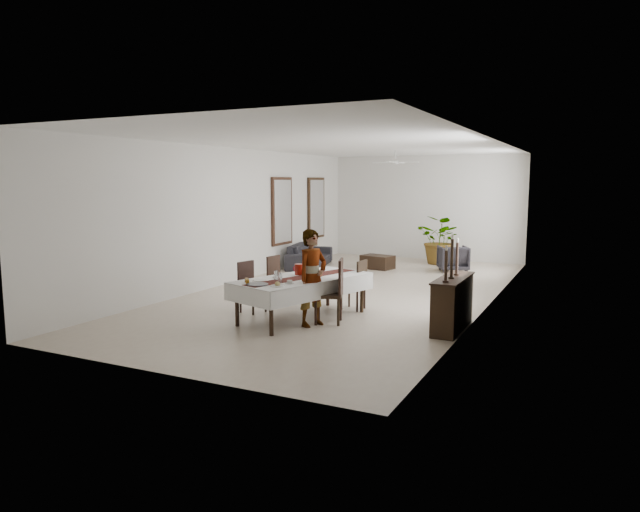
# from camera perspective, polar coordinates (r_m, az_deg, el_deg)

# --- Properties ---
(floor) EXTENTS (6.00, 12.00, 0.00)m
(floor) POSITION_cam_1_polar(r_m,az_deg,el_deg) (12.58, 2.95, -3.58)
(floor) COLOR beige
(floor) RESTS_ON ground
(ceiling) EXTENTS (6.00, 12.00, 0.02)m
(ceiling) POSITION_cam_1_polar(r_m,az_deg,el_deg) (12.38, 3.05, 11.12)
(ceiling) COLOR white
(ceiling) RESTS_ON wall_back
(wall_back) EXTENTS (6.00, 0.02, 3.20)m
(wall_back) POSITION_cam_1_polar(r_m,az_deg,el_deg) (18.04, 10.53, 4.78)
(wall_back) COLOR silver
(wall_back) RESTS_ON floor
(wall_front) EXTENTS (6.00, 0.02, 3.20)m
(wall_front) POSITION_cam_1_polar(r_m,az_deg,el_deg) (7.27, -15.91, 0.77)
(wall_front) COLOR silver
(wall_front) RESTS_ON floor
(wall_left) EXTENTS (0.02, 12.00, 3.20)m
(wall_left) POSITION_cam_1_polar(r_m,az_deg,el_deg) (13.83, -8.54, 4.03)
(wall_left) COLOR silver
(wall_left) RESTS_ON floor
(wall_right) EXTENTS (0.02, 12.00, 3.20)m
(wall_right) POSITION_cam_1_polar(r_m,az_deg,el_deg) (11.54, 16.85, 3.12)
(wall_right) COLOR silver
(wall_right) RESTS_ON floor
(dining_table_top) EXTENTS (1.64, 2.54, 0.05)m
(dining_table_top) POSITION_cam_1_polar(r_m,az_deg,el_deg) (9.99, -1.76, -2.34)
(dining_table_top) COLOR black
(dining_table_top) RESTS_ON table_leg_fl
(table_leg_fl) EXTENTS (0.09, 0.09, 0.69)m
(table_leg_fl) POSITION_cam_1_polar(r_m,az_deg,el_deg) (9.65, -8.30, -4.99)
(table_leg_fl) COLOR black
(table_leg_fl) RESTS_ON floor
(table_leg_fr) EXTENTS (0.09, 0.09, 0.69)m
(table_leg_fr) POSITION_cam_1_polar(r_m,az_deg,el_deg) (9.01, -4.89, -5.84)
(table_leg_fr) COLOR black
(table_leg_fr) RESTS_ON floor
(table_leg_bl) EXTENTS (0.09, 0.09, 0.69)m
(table_leg_bl) POSITION_cam_1_polar(r_m,az_deg,el_deg) (11.14, 0.78, -3.23)
(table_leg_bl) COLOR black
(table_leg_bl) RESTS_ON floor
(table_leg_br) EXTENTS (0.09, 0.09, 0.69)m
(table_leg_br) POSITION_cam_1_polar(r_m,az_deg,el_deg) (10.58, 4.21, -3.82)
(table_leg_br) COLOR black
(table_leg_br) RESTS_ON floor
(tablecloth_top) EXTENTS (1.86, 2.76, 0.01)m
(tablecloth_top) POSITION_cam_1_polar(r_m,az_deg,el_deg) (9.98, -1.76, -2.18)
(tablecloth_top) COLOR silver
(tablecloth_top) RESTS_ON dining_table_top
(tablecloth_drape_left) EXTENTS (0.77, 2.41, 0.29)m
(tablecloth_drape_left) POSITION_cam_1_polar(r_m,az_deg,el_deg) (10.42, -3.97, -2.58)
(tablecloth_drape_left) COLOR white
(tablecloth_drape_left) RESTS_ON dining_table_top
(tablecloth_drape_right) EXTENTS (0.77, 2.41, 0.29)m
(tablecloth_drape_right) POSITION_cam_1_polar(r_m,az_deg,el_deg) (9.61, 0.65, -3.41)
(tablecloth_drape_right) COLOR silver
(tablecloth_drape_right) RESTS_ON dining_table_top
(tablecloth_drape_near) EXTENTS (1.10, 0.36, 0.29)m
(tablecloth_drape_near) POSITION_cam_1_polar(r_m,az_deg,el_deg) (9.18, -7.36, -3.99)
(tablecloth_drape_near) COLOR white
(tablecloth_drape_near) RESTS_ON dining_table_top
(tablecloth_drape_far) EXTENTS (1.10, 0.36, 0.29)m
(tablecloth_drape_far) POSITION_cam_1_polar(r_m,az_deg,el_deg) (10.91, 2.95, -2.11)
(tablecloth_drape_far) COLOR silver
(tablecloth_drape_far) RESTS_ON dining_table_top
(table_runner) EXTENTS (1.06, 2.44, 0.00)m
(table_runner) POSITION_cam_1_polar(r_m,az_deg,el_deg) (9.98, -1.76, -2.13)
(table_runner) COLOR #5A2019
(table_runner) RESTS_ON tablecloth_top
(red_pitcher) EXTENTS (0.18, 0.18, 0.20)m
(red_pitcher) POSITION_cam_1_polar(r_m,az_deg,el_deg) (10.24, -2.14, -1.34)
(red_pitcher) COLOR maroon
(red_pitcher) RESTS_ON tablecloth_top
(pitcher_handle) EXTENTS (0.12, 0.05, 0.12)m
(pitcher_handle) POSITION_cam_1_polar(r_m,az_deg,el_deg) (10.30, -2.46, -1.30)
(pitcher_handle) COLOR maroon
(pitcher_handle) RESTS_ON red_pitcher
(wine_glass_near) EXTENTS (0.07, 0.07, 0.17)m
(wine_glass_near) POSITION_cam_1_polar(r_m,az_deg,el_deg) (9.45, -4.01, -2.19)
(wine_glass_near) COLOR white
(wine_glass_near) RESTS_ON tablecloth_top
(wine_glass_mid) EXTENTS (0.07, 0.07, 0.17)m
(wine_glass_mid) POSITION_cam_1_polar(r_m,az_deg,el_deg) (9.67, -4.44, -1.97)
(wine_glass_mid) COLOR white
(wine_glass_mid) RESTS_ON tablecloth_top
(wine_glass_far) EXTENTS (0.07, 0.07, 0.17)m
(wine_glass_far) POSITION_cam_1_polar(r_m,az_deg,el_deg) (9.97, -1.36, -1.67)
(wine_glass_far) COLOR silver
(wine_glass_far) RESTS_ON tablecloth_top
(teacup_right) EXTENTS (0.09, 0.09, 0.06)m
(teacup_right) POSITION_cam_1_polar(r_m,az_deg,el_deg) (9.37, -3.06, -2.61)
(teacup_right) COLOR silver
(teacup_right) RESTS_ON saucer_right
(saucer_right) EXTENTS (0.15, 0.15, 0.01)m
(saucer_right) POSITION_cam_1_polar(r_m,az_deg,el_deg) (9.37, -3.06, -2.75)
(saucer_right) COLOR silver
(saucer_right) RESTS_ON tablecloth_top
(teacup_left) EXTENTS (0.09, 0.09, 0.06)m
(teacup_left) POSITION_cam_1_polar(r_m,az_deg,el_deg) (9.96, -4.35, -2.02)
(teacup_left) COLOR white
(teacup_left) RESTS_ON saucer_left
(saucer_left) EXTENTS (0.15, 0.15, 0.01)m
(saucer_left) POSITION_cam_1_polar(r_m,az_deg,el_deg) (9.96, -4.35, -2.15)
(saucer_left) COLOR silver
(saucer_left) RESTS_ON tablecloth_top
(plate_near_right) EXTENTS (0.23, 0.23, 0.01)m
(plate_near_right) POSITION_cam_1_polar(r_m,az_deg,el_deg) (9.15, -4.27, -3.00)
(plate_near_right) COLOR silver
(plate_near_right) RESTS_ON tablecloth_top
(bread_near_right) EXTENTS (0.09, 0.09, 0.09)m
(bread_near_right) POSITION_cam_1_polar(r_m,az_deg,el_deg) (9.15, -4.27, -2.83)
(bread_near_right) COLOR tan
(bread_near_right) RESTS_ON plate_near_right
(plate_near_left) EXTENTS (0.23, 0.23, 0.01)m
(plate_near_left) POSITION_cam_1_polar(r_m,az_deg,el_deg) (9.70, -6.07, -2.41)
(plate_near_left) COLOR white
(plate_near_left) RESTS_ON tablecloth_top
(plate_far_left) EXTENTS (0.23, 0.23, 0.01)m
(plate_far_left) POSITION_cam_1_polar(r_m,az_deg,el_deg) (10.57, -0.88, -1.55)
(plate_far_left) COLOR white
(plate_far_left) RESTS_ON tablecloth_top
(serving_tray) EXTENTS (0.35, 0.35, 0.02)m
(serving_tray) POSITION_cam_1_polar(r_m,az_deg,el_deg) (9.30, -6.28, -2.84)
(serving_tray) COLOR #3E3F43
(serving_tray) RESTS_ON tablecloth_top
(jam_jar_a) EXTENTS (0.06, 0.06, 0.07)m
(jam_jar_a) POSITION_cam_1_polar(r_m,az_deg,el_deg) (9.44, -7.26, -2.53)
(jam_jar_a) COLOR #9B6116
(jam_jar_a) RESTS_ON tablecloth_top
(jam_jar_b) EXTENTS (0.06, 0.06, 0.07)m
(jam_jar_b) POSITION_cam_1_polar(r_m,az_deg,el_deg) (9.55, -7.36, -2.42)
(jam_jar_b) COLOR brown
(jam_jar_b) RESTS_ON tablecloth_top
(fruit_basket) EXTENTS (0.29, 0.29, 0.10)m
(fruit_basket) POSITION_cam_1_polar(r_m,az_deg,el_deg) (10.11, -0.58, -1.73)
(fruit_basket) COLOR brown
(fruit_basket) RESTS_ON tablecloth_top
(fruit_red) EXTENTS (0.09, 0.09, 0.09)m
(fruit_red) POSITION_cam_1_polar(r_m,az_deg,el_deg) (10.09, -0.38, -1.33)
(fruit_red) COLOR maroon
(fruit_red) RESTS_ON fruit_basket
(fruit_green) EXTENTS (0.08, 0.08, 0.08)m
(fruit_green) POSITION_cam_1_polar(r_m,az_deg,el_deg) (10.15, -0.62, -1.28)
(fruit_green) COLOR olive
(fruit_green) RESTS_ON fruit_basket
(fruit_yellow) EXTENTS (0.08, 0.08, 0.08)m
(fruit_yellow) POSITION_cam_1_polar(r_m,az_deg,el_deg) (10.06, -0.77, -1.35)
(fruit_yellow) COLOR gold
(fruit_yellow) RESTS_ON fruit_basket
(chair_right_near_seat) EXTENTS (0.59, 0.59, 0.05)m
(chair_right_near_seat) POSITION_cam_1_polar(r_m,az_deg,el_deg) (9.75, 0.84, -3.90)
(chair_right_near_seat) COLOR black
(chair_right_near_seat) RESTS_ON chair_right_near_leg_fl
(chair_right_near_leg_fl) EXTENTS (0.06, 0.06, 0.46)m
(chair_right_near_leg_fl) POSITION_cam_1_polar(r_m,az_deg,el_deg) (9.60, 1.85, -5.67)
(chair_right_near_leg_fl) COLOR black
(chair_right_near_leg_fl) RESTS_ON floor
(chair_right_near_leg_fr) EXTENTS (0.06, 0.06, 0.46)m
(chair_right_near_leg_fr) POSITION_cam_1_polar(r_m,az_deg,el_deg) (9.97, 2.06, -5.17)
(chair_right_near_leg_fr) COLOR black
(chair_right_near_leg_fr) RESTS_ON floor
(chair_right_near_leg_bl) EXTENTS (0.06, 0.06, 0.46)m
(chair_right_near_leg_bl) POSITION_cam_1_polar(r_m,az_deg,el_deg) (9.64, -0.43, -5.60)
(chair_right_near_leg_bl) COLOR black
(chair_right_near_leg_bl) RESTS_ON floor
(chair_right_near_leg_br) EXTENTS (0.06, 0.06, 0.46)m
(chair_right_near_leg_br) POSITION_cam_1_polar(r_m,az_deg,el_deg) (10.01, -0.13, -5.11)
(chair_right_near_leg_br) COLOR black
(chair_right_near_leg_br) RESTS_ON floor
(chair_right_near_back) EXTENTS (0.19, 0.46, 0.60)m
(chair_right_near_back) POSITION_cam_1_polar(r_m,az_deg,el_deg) (9.67, 2.10, -2.08)
(chair_right_near_back) COLOR black
(chair_right_near_back) RESTS_ON chair_right_near_seat
(chair_right_far_seat) EXTENTS (0.42, 0.42, 0.05)m
(chair_right_far_seat) POSITION_cam_1_polar(r_m,az_deg,el_deg) (10.81, 3.33, -3.17)
(chair_right_far_seat) COLOR black
(chair_right_far_seat) RESTS_ON chair_right_far_leg_fl
(chair_right_far_leg_fl) EXTENTS (0.04, 0.04, 0.40)m
(chair_right_far_leg_fl) POSITION_cam_1_polar(r_m,az_deg,el_deg) (10.63, 3.73, -4.56)
(chair_right_far_leg_fl) COLOR black
(chair_right_far_leg_fl) RESTS_ON floor
(chair_right_far_leg_fr) EXTENTS (0.04, 0.04, 0.40)m
(chair_right_far_leg_fr) POSITION_cam_1_polar(r_m,az_deg,el_deg) (10.93, 4.48, -4.24)
(chair_right_far_leg_fr) COLOR black
(chair_right_far_leg_fr) RESTS_ON floor
(chair_right_far_leg_bl) EXTENTS (0.04, 0.04, 0.40)m
(chair_right_far_leg_bl) POSITION_cam_1_polar(r_m,az_deg,el_deg) (10.78, 2.16, -4.39)
(chair_right_far_leg_bl) COLOR black
(chair_right_far_leg_bl) RESTS_ON floor
(chair_right_far_leg_br) EXTENTS (0.04, 0.04, 0.40)m
(chair_right_far_leg_br) POSITION_cam_1_polar(r_m,az_deg,el_deg) (11.06, 2.93, -4.08)
(chair_right_far_leg_br) COLOR black
(chair_right_far_leg_br) RESTS_ON floor
(chair_right_far_back) EXTENTS (0.06, 0.40, 0.51)m
(chair_right_far_back) POSITION_cam_1_polar(r_m,az_deg,el_deg) (10.68, 4.22, -1.81)
(chair_right_far_back) COLOR black
(chair_right_far_back) RESTS_ON chair_right_far_seat
(chair_left_near_seat) EXTENTS (0.48, 0.48, 0.05)m
(chair_left_near_seat) POSITION_cam_1_polar(r_m,az_deg,el_deg) (10.61, -6.73, -3.41)
(chair_left_near_seat) COLOR black
(chair_left_near_seat) RESTS_ON chair_left_near_leg_fl
(chair_left_near_leg_fl) EXTENTS (0.05, 0.05, 0.39)m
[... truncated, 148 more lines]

